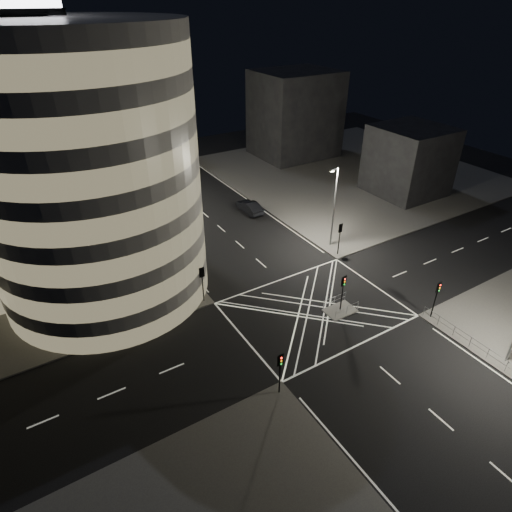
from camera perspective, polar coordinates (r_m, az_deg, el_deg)
ground at (r=42.99m, az=7.79°, el=-7.08°), size 120.00×120.00×0.00m
sidewalk_far_right at (r=77.91m, az=12.45°, el=10.93°), size 42.00×42.00×0.15m
central_island at (r=43.16m, az=11.13°, el=-7.14°), size 3.00×2.00×0.15m
office_tower_curved at (r=46.28m, az=-28.42°, el=10.21°), size 30.00×29.00×27.20m
building_right_far at (r=83.41m, az=5.19°, el=18.33°), size 14.00×12.00×15.00m
building_right_near at (r=69.99m, az=19.69°, el=11.91°), size 10.00×10.00×10.00m
building_far_end at (r=87.12m, az=-19.64°, el=18.23°), size 18.00×8.00×18.00m
tree_a at (r=42.62m, az=-10.64°, el=-0.60°), size 4.21×4.21×6.61m
tree_b at (r=47.43m, az=-13.42°, el=3.05°), size 3.92×3.92×6.78m
tree_c at (r=52.80m, az=-15.58°, el=5.30°), size 4.42×4.42×6.67m
tree_d at (r=57.67m, az=-17.59°, el=8.58°), size 5.34×5.34×8.42m
tree_e at (r=63.70m, az=-18.88°, el=9.01°), size 4.18×4.18×6.21m
traffic_signal_fl at (r=42.17m, az=-7.19°, el=-2.96°), size 0.55×0.22×4.00m
traffic_signal_nl at (r=33.00m, az=3.24°, el=-14.51°), size 0.55×0.22×4.00m
traffic_signal_fr at (r=50.60m, az=11.13°, el=2.98°), size 0.55×0.22×4.00m
traffic_signal_nr at (r=43.25m, az=22.98°, el=-4.59°), size 0.55×0.22×4.00m
traffic_signal_island at (r=41.47m, az=11.53°, el=-4.07°), size 0.55×0.22×4.00m
street_lamp_left_near at (r=44.78m, az=-10.99°, el=2.84°), size 1.25×0.25×10.00m
street_lamp_left_far at (r=60.61m, az=-17.43°, el=9.77°), size 1.25×0.25×10.00m
street_lamp_right_far at (r=51.27m, az=10.36°, el=6.75°), size 1.25×0.25×10.00m
railing_near_right at (r=42.19m, az=27.58°, el=-10.76°), size 0.06×11.70×1.10m
railing_island_south at (r=42.28m, az=12.02°, el=-7.11°), size 2.80×0.06×1.10m
railing_island_north at (r=43.29m, az=10.44°, el=-5.87°), size 2.80×0.06×1.10m
sedan at (r=61.00m, az=-0.86°, el=6.56°), size 1.76×5.05×1.66m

